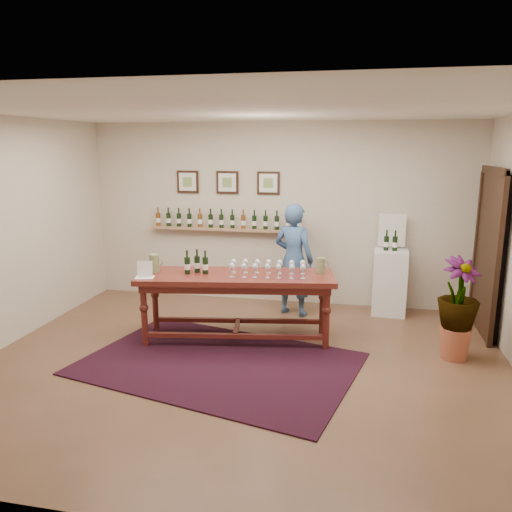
% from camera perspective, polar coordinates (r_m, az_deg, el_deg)
% --- Properties ---
extents(ground, '(6.00, 6.00, 0.00)m').
position_cam_1_polar(ground, '(5.80, -1.63, -12.38)').
color(ground, brown).
rests_on(ground, ground).
extents(room_shell, '(6.00, 6.00, 6.00)m').
position_cam_1_polar(room_shell, '(7.15, 18.60, 1.21)').
color(room_shell, beige).
rests_on(room_shell, ground).
extents(rug, '(3.39, 2.64, 0.02)m').
position_cam_1_polar(rug, '(5.84, -4.32, -12.16)').
color(rug, '#3F0B0D').
rests_on(rug, ground).
extents(tasting_table, '(2.54, 1.16, 0.87)m').
position_cam_1_polar(tasting_table, '(6.28, -2.27, -3.24)').
color(tasting_table, '#4F1813').
rests_on(tasting_table, ground).
extents(table_glasses, '(1.37, 0.48, 0.19)m').
position_cam_1_polar(table_glasses, '(6.16, 1.35, -1.41)').
color(table_glasses, silver).
rests_on(table_glasses, tasting_table).
extents(table_bottles, '(0.29, 0.20, 0.28)m').
position_cam_1_polar(table_bottles, '(6.31, -6.79, -0.69)').
color(table_bottles, black).
rests_on(table_bottles, tasting_table).
extents(pitcher_left, '(0.17, 0.17, 0.23)m').
position_cam_1_polar(pitcher_left, '(6.44, -11.55, -0.83)').
color(pitcher_left, olive).
rests_on(pitcher_left, tasting_table).
extents(pitcher_right, '(0.14, 0.14, 0.19)m').
position_cam_1_polar(pitcher_right, '(6.33, 7.40, -1.07)').
color(pitcher_right, olive).
rests_on(pitcher_right, tasting_table).
extents(menu_card, '(0.25, 0.21, 0.20)m').
position_cam_1_polar(menu_card, '(6.22, -12.59, -1.49)').
color(menu_card, white).
rests_on(menu_card, tasting_table).
extents(display_pedestal, '(0.50, 0.50, 0.96)m').
position_cam_1_polar(display_pedestal, '(7.60, 15.03, -2.89)').
color(display_pedestal, white).
rests_on(display_pedestal, ground).
extents(pedestal_bottles, '(0.32, 0.10, 0.32)m').
position_cam_1_polar(pedestal_bottles, '(7.44, 15.15, 1.80)').
color(pedestal_bottles, black).
rests_on(pedestal_bottles, display_pedestal).
extents(info_sign, '(0.39, 0.04, 0.53)m').
position_cam_1_polar(info_sign, '(7.61, 15.29, 2.84)').
color(info_sign, white).
rests_on(info_sign, display_pedestal).
extents(potted_plant, '(0.76, 0.76, 1.04)m').
position_cam_1_polar(potted_plant, '(6.20, 22.06, -5.63)').
color(potted_plant, '#A45336').
rests_on(potted_plant, ground).
extents(person, '(0.69, 0.56, 1.65)m').
position_cam_1_polar(person, '(7.25, 4.33, -0.42)').
color(person, '#385885').
rests_on(person, ground).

